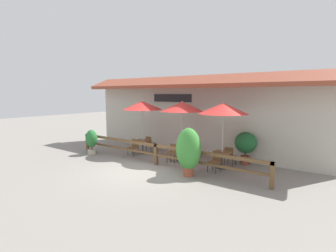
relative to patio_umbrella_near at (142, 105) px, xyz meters
name	(u,v)px	position (x,y,z in m)	size (l,w,h in m)	color
ground_plane	(141,170)	(2.06, -2.41, -2.62)	(60.00, 60.00, 0.00)	gray
building_facade	(192,114)	(2.06, 1.70, -0.45)	(14.28, 1.49, 4.23)	#BCB7A8
patio_railing	(156,150)	(2.06, -1.36, -1.92)	(10.40, 0.14, 0.95)	brown
patio_umbrella_near	(142,105)	(0.00, 0.00, 0.00)	(2.14, 2.14, 2.89)	#B7B2A8
dining_table_near	(143,143)	(0.00, 0.00, -2.03)	(0.82, 0.82, 0.74)	brown
chair_near_streetside	(134,146)	(-0.07, -0.64, -2.14)	(0.46, 0.46, 0.85)	brown
chair_near_wallside	(150,143)	(-0.03, 0.64, -2.14)	(0.45, 0.45, 0.85)	brown
patio_umbrella_middle	(182,107)	(2.41, 0.24, 0.00)	(2.14, 2.14, 2.89)	#B7B2A8
dining_table_middle	(182,147)	(2.41, 0.24, -2.03)	(0.82, 0.82, 0.74)	brown
chair_middle_streetside	(173,152)	(2.36, -0.46, -2.14)	(0.50, 0.50, 0.85)	brown
chair_middle_wallside	(189,147)	(2.40, 0.92, -2.14)	(0.43, 0.43, 0.85)	brown
patio_umbrella_far	(223,109)	(4.71, -0.05, 0.00)	(2.14, 2.14, 2.89)	#B7B2A8
dining_table_far	(222,155)	(4.71, -0.05, -2.03)	(0.82, 0.82, 0.74)	brown
chair_far_streetside	(215,161)	(4.71, -0.69, -2.14)	(0.46, 0.46, 0.85)	brown
chair_far_wallside	(230,155)	(4.79, 0.59, -2.14)	(0.43, 0.43, 0.85)	brown
potted_plant_tall_tropical	(92,140)	(-2.03, -1.83, -1.85)	(0.65, 0.58, 1.33)	#B7AD99
potted_plant_entrance_palm	(188,150)	(4.13, -1.85, -1.57)	(1.01, 0.91, 1.92)	#9E4C33
potted_plant_small_flowering	(246,144)	(5.30, 1.14, -1.65)	(1.00, 0.90, 1.51)	brown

